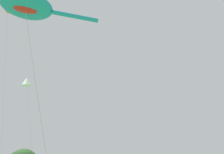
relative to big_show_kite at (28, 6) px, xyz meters
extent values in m
ellipsoid|color=#1E8CBF|center=(-0.10, 0.09, 0.02)|extent=(4.75, 4.71, 0.91)
cylinder|color=#1E8CBF|center=(2.60, -2.44, -0.11)|extent=(2.80, 2.66, 0.33)
ellipsoid|color=red|center=(-0.10, 0.09, -0.38)|extent=(1.70, 1.66, 0.33)
cylinder|color=#B2B2B7|center=(1.34, -1.20, -6.95)|extent=(2.90, 2.62, 13.05)
ellipsoid|color=orange|center=(3.91, 11.72, 9.34)|extent=(0.88, 0.64, 0.30)
cylinder|color=#B2B2B7|center=(5.89, 10.89, -2.07)|extent=(3.96, 1.69, 22.81)
cone|color=white|center=(7.79, 9.90, -0.19)|extent=(1.59, 1.46, 1.23)
cylinder|color=#B2B2B7|center=(9.60, 9.40, -6.83)|extent=(3.64, 1.02, 13.29)
camera|label=1|loc=(-6.18, -11.20, -12.14)|focal=33.45mm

